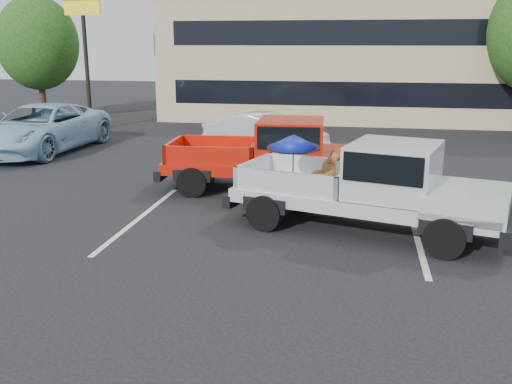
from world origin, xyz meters
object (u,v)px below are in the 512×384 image
at_px(motel_sign, 83,21).
at_px(tree_left, 38,43).
at_px(silver_pickup, 381,183).
at_px(red_pickup, 284,152).
at_px(silver_sedan, 266,135).
at_px(blue_suv, 41,128).
at_px(tree_back, 442,30).

bearing_deg(motel_sign, tree_left, 143.13).
bearing_deg(silver_pickup, red_pickup, 143.87).
distance_m(tree_left, silver_pickup, 22.33).
xyz_separation_m(tree_left, silver_pickup, (16.23, -15.09, -2.68)).
bearing_deg(silver_sedan, tree_left, 80.28).
bearing_deg(blue_suv, silver_sedan, 8.05).
height_order(tree_left, silver_sedan, tree_left).
bearing_deg(red_pickup, motel_sign, 134.48).
bearing_deg(tree_back, silver_pickup, -99.68).
bearing_deg(tree_left, motel_sign, -36.87).
xyz_separation_m(silver_sedan, blue_suv, (-7.98, -0.76, 0.12)).
bearing_deg(red_pickup, tree_left, 136.04).
xyz_separation_m(motel_sign, tree_back, (16.00, 10.00, -0.24)).
bearing_deg(silver_pickup, motel_sign, 151.06).
distance_m(motel_sign, silver_sedan, 10.42).
xyz_separation_m(silver_pickup, red_pickup, (-2.38, 3.03, -0.02)).
height_order(tree_left, blue_suv, tree_left).
bearing_deg(tree_back, red_pickup, -107.88).
bearing_deg(motel_sign, silver_sedan, -26.96).
distance_m(red_pickup, silver_sedan, 4.86).
relative_size(tree_back, red_pickup, 1.22).
relative_size(motel_sign, tree_left, 1.00).
bearing_deg(silver_sedan, red_pickup, -144.44).
bearing_deg(silver_pickup, tree_left, 152.82).
relative_size(tree_left, silver_pickup, 1.00).
bearing_deg(motel_sign, tree_back, 32.01).
xyz_separation_m(red_pickup, silver_sedan, (-1.25, 4.69, -0.31)).
bearing_deg(red_pickup, blue_suv, 154.04).
bearing_deg(silver_pickup, silver_sedan, 130.93).
xyz_separation_m(silver_pickup, blue_suv, (-11.61, 6.96, -0.22)).
distance_m(tree_left, tree_back, 21.20).
bearing_deg(motel_sign, blue_suv, -83.15).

